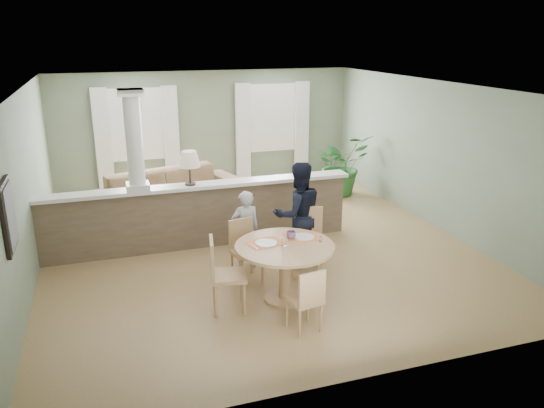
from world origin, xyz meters
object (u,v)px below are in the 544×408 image
object	(u,v)px
sofa	(170,193)
chair_far_boy	(245,247)
chair_near	(307,298)
dining_table	(285,256)
chair_far_man	(307,237)
man_person	(298,214)
chair_side	(222,272)
child_person	(245,230)
houseplant	(341,165)

from	to	relation	value
sofa	chair_far_boy	size ratio (longest dim) A/B	3.26
chair_far_boy	chair_near	bearing A→B (deg)	-91.36
dining_table	chair_far_man	size ratio (longest dim) A/B	1.32
man_person	chair_near	bearing A→B (deg)	70.36
chair_near	chair_side	xyz separation A→B (m)	(-0.85, 0.85, 0.09)
sofa	dining_table	bearing A→B (deg)	-93.28
chair_far_man	child_person	bearing A→B (deg)	179.40
sofa	child_person	bearing A→B (deg)	-92.30
sofa	man_person	xyz separation A→B (m)	(1.59, -3.09, 0.40)
dining_table	chair_side	distance (m)	0.88
houseplant	child_person	distance (m)	4.45
sofa	chair_side	size ratio (longest dim) A/B	2.94
man_person	houseplant	bearing A→B (deg)	-126.81
houseplant	dining_table	world-z (taller)	houseplant
chair_near	sofa	bearing A→B (deg)	-89.33
houseplant	chair_side	world-z (taller)	houseplant
chair_far_boy	child_person	size ratio (longest dim) A/B	0.73
chair_far_boy	child_person	bearing A→B (deg)	60.42
sofa	chair_near	size ratio (longest dim) A/B	3.54
houseplant	child_person	xyz separation A→B (m)	(-3.11, -3.18, -0.06)
chair_far_boy	man_person	distance (m)	1.02
houseplant	man_person	distance (m)	4.02
dining_table	child_person	world-z (taller)	child_person
sofa	chair_far_man	xyz separation A→B (m)	(1.62, -3.40, 0.13)
chair_far_man	chair_side	distance (m)	1.69
chair_far_man	chair_side	size ratio (longest dim) A/B	1.01
chair_near	dining_table	bearing A→B (deg)	-101.52
chair_far_man	chair_near	xyz separation A→B (m)	(-0.65, -1.62, -0.10)
chair_far_boy	chair_near	xyz separation A→B (m)	(0.32, -1.69, -0.04)
sofa	chair_near	distance (m)	5.12
chair_far_boy	houseplant	bearing A→B (deg)	35.50
houseplant	man_person	xyz separation A→B (m)	(-2.29, -3.30, 0.14)
chair_near	man_person	xyz separation A→B (m)	(0.61, 1.93, 0.37)
dining_table	chair_near	distance (m)	0.89
houseplant	dining_table	size ratio (longest dim) A/B	1.02
child_person	chair_side	bearing A→B (deg)	57.66
chair_side	child_person	size ratio (longest dim) A/B	0.81
chair_near	chair_side	world-z (taller)	chair_side
dining_table	chair_far_man	bearing A→B (deg)	50.21
chair_side	man_person	xyz separation A→B (m)	(1.47, 1.09, 0.27)
child_person	chair_far_man	bearing A→B (deg)	149.30
chair_far_boy	chair_far_man	xyz separation A→B (m)	(0.97, -0.06, 0.06)
chair_far_man	chair_near	distance (m)	1.75
sofa	houseplant	bearing A→B (deg)	-13.67
sofa	houseplant	distance (m)	3.89
dining_table	chair_far_boy	bearing A→B (deg)	112.70
sofa	houseplant	world-z (taller)	houseplant
child_person	man_person	world-z (taller)	man_person
dining_table	chair_far_boy	world-z (taller)	dining_table
sofa	man_person	world-z (taller)	man_person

